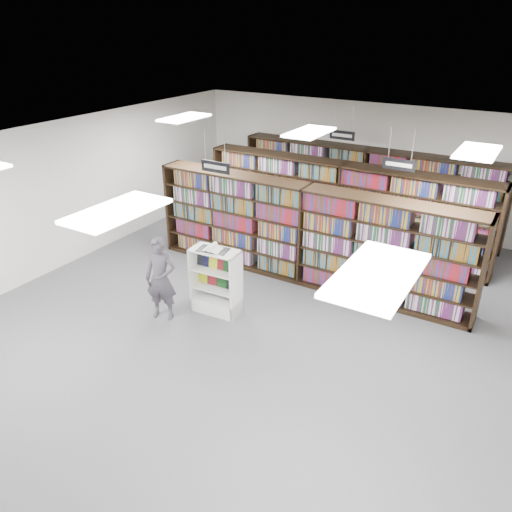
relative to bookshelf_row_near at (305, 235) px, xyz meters
The scene contains 18 objects.
floor 2.26m from the bookshelf_row_near, 90.00° to the right, with size 12.00×12.00×0.00m, color #48484C.
ceiling 2.94m from the bookshelf_row_near, 90.00° to the right, with size 10.00×12.00×0.10m, color white.
wall_back 4.04m from the bookshelf_row_near, 90.00° to the left, with size 10.00×0.10×3.20m, color silver.
wall_left 5.41m from the bookshelf_row_near, 158.20° to the right, with size 0.10×12.00×3.20m, color silver.
bookshelf_row_near is the anchor object (origin of this frame).
bookshelf_row_mid 2.00m from the bookshelf_row_near, 90.00° to the left, with size 7.00×0.60×2.10m.
bookshelf_row_far 3.70m from the bookshelf_row_near, 90.00° to the left, with size 7.00×0.60×2.10m.
aisle_sign_left 2.33m from the bookshelf_row_near, 146.29° to the right, with size 0.65×0.02×0.80m.
aisle_sign_right 2.33m from the bookshelf_row_near, 33.67° to the left, with size 0.65×0.02×0.80m.
aisle_sign_center 3.38m from the bookshelf_row_near, 99.46° to the left, with size 0.65×0.02×0.80m.
troffer_front_center 5.43m from the bookshelf_row_near, 90.00° to the right, with size 0.60×1.20×0.04m, color white.
troffer_front_right 6.20m from the bookshelf_row_near, 59.04° to the right, with size 0.60×1.20×0.04m, color white.
troffer_back_left 3.67m from the bookshelf_row_near, behind, with size 0.60×1.20×0.04m, color white.
troffer_back_center 2.11m from the bookshelf_row_near, ahead, with size 0.60×1.20×0.04m, color white.
troffer_back_right 3.67m from the bookshelf_row_near, ahead, with size 0.60×1.20×0.04m, color white.
endcap_display 2.24m from the bookshelf_row_near, 113.46° to the right, with size 0.95×0.52×1.29m.
open_book 2.23m from the bookshelf_row_near, 113.79° to the right, with size 0.61×0.42×0.13m.
shopper 3.14m from the bookshelf_row_near, 120.54° to the right, with size 0.59×0.39×1.62m, color #4B454F.
Camera 1 is at (4.03, -6.71, 5.10)m, focal length 35.00 mm.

